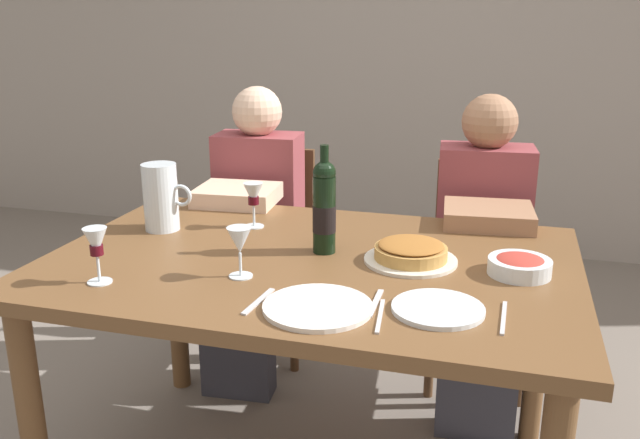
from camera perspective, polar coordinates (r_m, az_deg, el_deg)
The scene contains 19 objects.
back_wall at distance 4.21m, azimuth 9.17°, elevation 16.47°, with size 8.00×0.10×2.80m, color #A3998E.
dining_table at distance 1.96m, azimuth -0.81°, elevation -5.83°, with size 1.50×1.00×0.76m.
wine_bottle at distance 1.93m, azimuth 0.36°, elevation 1.08°, with size 0.07×0.07×0.32m.
water_pitcher at distance 2.21m, azimuth -13.37°, elevation 1.54°, with size 0.16×0.11×0.22m.
baked_tart at distance 1.90m, azimuth 7.74°, elevation -2.81°, with size 0.26×0.26×0.06m.
salad_bowl at distance 1.87m, azimuth 16.64°, elevation -3.74°, with size 0.17×0.17×0.05m.
wine_glass_left_diner at distance 1.81m, azimuth -18.52°, elevation -2.08°, with size 0.06×0.06×0.15m.
wine_glass_right_diner at distance 1.77m, azimuth -6.86°, elevation -1.94°, with size 0.07×0.07×0.14m.
wine_glass_centre at distance 2.18m, azimuth -5.70°, elevation 1.97°, with size 0.06×0.06×0.15m.
dinner_plate_left_setting at distance 1.60m, azimuth -0.19°, elevation -7.46°, with size 0.26×0.26×0.01m, color white.
dinner_plate_right_setting at distance 1.61m, azimuth 10.01°, elevation -7.49°, with size 0.22×0.22×0.01m, color silver.
fork_left_setting at distance 1.64m, azimuth -5.26°, elevation -6.95°, with size 0.16×0.01×0.01m, color silver.
knife_left_setting at distance 1.57m, azimuth 5.14°, elevation -8.17°, with size 0.18×0.01×0.01m, color silver.
knife_right_setting at distance 1.61m, azimuth 15.36°, elevation -8.06°, with size 0.18×0.01×0.01m, color silver.
spoon_right_setting at distance 1.63m, azimuth 4.73°, elevation -7.09°, with size 0.16×0.01×0.01m, color silver.
chair_left at distance 2.94m, azimuth -4.35°, elevation -1.46°, with size 0.43×0.43×0.87m.
diner_left at distance 2.69m, azimuth -5.83°, elevation -0.61°, with size 0.36×0.52×1.16m.
chair_right at distance 2.76m, azimuth 13.35°, elevation -3.17°, with size 0.43×0.43×0.87m.
diner_right at distance 2.50m, azimuth 13.65°, elevation -2.43°, with size 0.36×0.53×1.16m.
Camera 1 is at (0.52, -1.73, 1.43)m, focal length 37.58 mm.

